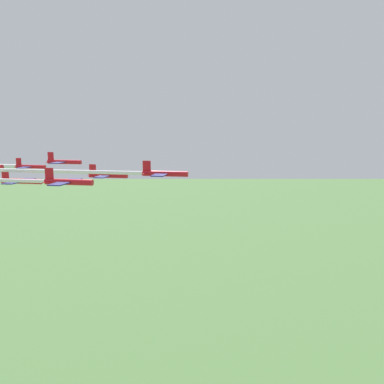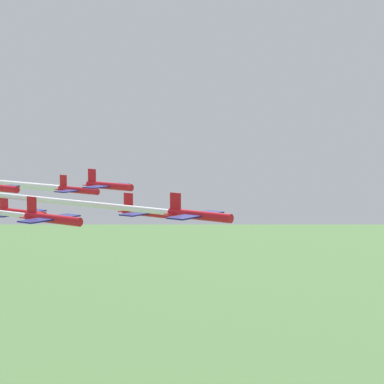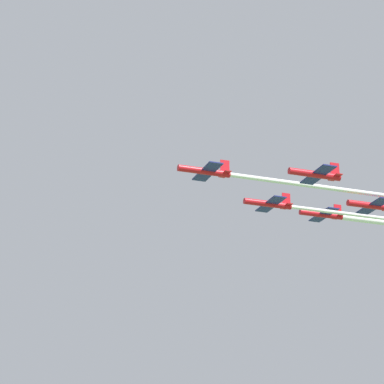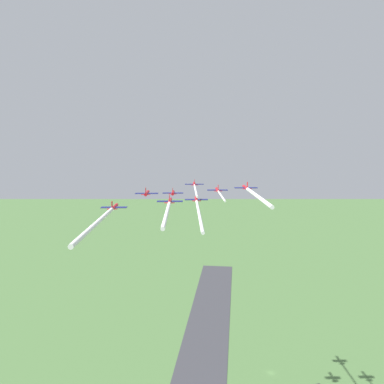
{
  "view_description": "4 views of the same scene",
  "coord_description": "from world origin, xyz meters",
  "px_view_note": "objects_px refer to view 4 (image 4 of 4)",
  "views": [
    {
      "loc": [
        20.3,
        26.05,
        139.12
      ],
      "look_at": [
        15.74,
        -51.58,
        125.39
      ],
      "focal_mm": 35.0,
      "sensor_mm": 36.0,
      "label": 1
    },
    {
      "loc": [
        -27.63,
        55.63,
        145.48
      ],
      "look_at": [
        25.11,
        -63.1,
        131.11
      ],
      "focal_mm": 85.0,
      "sensor_mm": 36.0,
      "label": 2
    },
    {
      "loc": [
        -66.36,
        -189.88,
        64.7
      ],
      "look_at": [
        20.27,
        -55.12,
        124.93
      ],
      "focal_mm": 85.0,
      "sensor_mm": 36.0,
      "label": 3
    },
    {
      "loc": [
        208.07,
        -105.42,
        149.96
      ],
      "look_at": [
        26.68,
        -60.02,
        125.19
      ],
      "focal_mm": 35.0,
      "sensor_mm": 36.0,
      "label": 4
    }
  ],
  "objects_px": {
    "jet_6": "(114,207)",
    "jet_7": "(170,201)",
    "jet_3": "(147,193)",
    "jet_1": "(173,193)",
    "jet_2": "(217,190)",
    "jet_5": "(246,188)",
    "jet_0": "(194,184)",
    "jet_4": "(196,199)"
  },
  "relations": [
    {
      "from": "jet_1",
      "to": "jet_5",
      "type": "relative_size",
      "value": 1.0
    },
    {
      "from": "jet_7",
      "to": "jet_2",
      "type": "bearing_deg",
      "value": 59.53
    },
    {
      "from": "jet_1",
      "to": "jet_3",
      "type": "bearing_deg",
      "value": -120.47
    },
    {
      "from": "jet_1",
      "to": "jet_6",
      "type": "height_order",
      "value": "jet_1"
    },
    {
      "from": "jet_2",
      "to": "jet_4",
      "type": "xyz_separation_m",
      "value": [
        14.99,
        -14.21,
        -1.78
      ]
    },
    {
      "from": "jet_2",
      "to": "jet_3",
      "type": "height_order",
      "value": "jet_3"
    },
    {
      "from": "jet_3",
      "to": "jet_6",
      "type": "height_order",
      "value": "jet_3"
    },
    {
      "from": "jet_0",
      "to": "jet_6",
      "type": "bearing_deg",
      "value": -120.47
    },
    {
      "from": "jet_0",
      "to": "jet_4",
      "type": "relative_size",
      "value": 1.0
    },
    {
      "from": "jet_5",
      "to": "jet_7",
      "type": "xyz_separation_m",
      "value": [
        10.28,
        -34.62,
        -2.89
      ]
    },
    {
      "from": "jet_5",
      "to": "jet_1",
      "type": "bearing_deg",
      "value": 150.46
    },
    {
      "from": "jet_3",
      "to": "jet_1",
      "type": "bearing_deg",
      "value": 59.53
    },
    {
      "from": "jet_2",
      "to": "jet_4",
      "type": "relative_size",
      "value": 1.0
    },
    {
      "from": "jet_1",
      "to": "jet_6",
      "type": "relative_size",
      "value": 1.0
    },
    {
      "from": "jet_0",
      "to": "jet_1",
      "type": "bearing_deg",
      "value": -120.47
    },
    {
      "from": "jet_3",
      "to": "jet_4",
      "type": "height_order",
      "value": "jet_3"
    },
    {
      "from": "jet_4",
      "to": "jet_1",
      "type": "bearing_deg",
      "value": 120.47
    },
    {
      "from": "jet_3",
      "to": "jet_5",
      "type": "distance_m",
      "value": 41.95
    },
    {
      "from": "jet_0",
      "to": "jet_6",
      "type": "height_order",
      "value": "jet_0"
    },
    {
      "from": "jet_5",
      "to": "jet_6",
      "type": "height_order",
      "value": "jet_5"
    },
    {
      "from": "jet_5",
      "to": "jet_6",
      "type": "distance_m",
      "value": 55.55
    },
    {
      "from": "jet_2",
      "to": "jet_6",
      "type": "height_order",
      "value": "jet_2"
    },
    {
      "from": "jet_6",
      "to": "jet_7",
      "type": "bearing_deg",
      "value": -0.0
    },
    {
      "from": "jet_0",
      "to": "jet_5",
      "type": "bearing_deg",
      "value": -59.53
    },
    {
      "from": "jet_0",
      "to": "jet_5",
      "type": "relative_size",
      "value": 1.0
    },
    {
      "from": "jet_0",
      "to": "jet_5",
      "type": "distance_m",
      "value": 41.38
    },
    {
      "from": "jet_4",
      "to": "jet_5",
      "type": "bearing_deg",
      "value": -0.0
    },
    {
      "from": "jet_0",
      "to": "jet_1",
      "type": "distance_m",
      "value": 20.77
    },
    {
      "from": "jet_4",
      "to": "jet_6",
      "type": "bearing_deg",
      "value": -150.46
    },
    {
      "from": "jet_3",
      "to": "jet_7",
      "type": "xyz_separation_m",
      "value": [
        19.7,
        6.2,
        -0.6
      ]
    },
    {
      "from": "jet_7",
      "to": "jet_6",
      "type": "bearing_deg",
      "value": 180.0
    },
    {
      "from": "jet_6",
      "to": "jet_3",
      "type": "bearing_deg",
      "value": 59.53
    },
    {
      "from": "jet_4",
      "to": "jet_7",
      "type": "height_order",
      "value": "jet_7"
    },
    {
      "from": "jet_2",
      "to": "jet_3",
      "type": "relative_size",
      "value": 1.0
    },
    {
      "from": "jet_0",
      "to": "jet_7",
      "type": "distance_m",
      "value": 54.43
    },
    {
      "from": "jet_0",
      "to": "jet_5",
      "type": "height_order",
      "value": "jet_5"
    },
    {
      "from": "jet_1",
      "to": "jet_2",
      "type": "distance_m",
      "value": 20.99
    },
    {
      "from": "jet_1",
      "to": "jet_3",
      "type": "xyz_separation_m",
      "value": [
        14.99,
        -14.21,
        2.27
      ]
    },
    {
      "from": "jet_1",
      "to": "jet_3",
      "type": "height_order",
      "value": "jet_3"
    },
    {
      "from": "jet_0",
      "to": "jet_7",
      "type": "xyz_separation_m",
      "value": [
        49.69,
        -22.22,
        -0.49
      ]
    },
    {
      "from": "jet_3",
      "to": "jet_0",
      "type": "bearing_deg",
      "value": 59.53
    },
    {
      "from": "jet_0",
      "to": "jet_2",
      "type": "height_order",
      "value": "jet_0"
    }
  ]
}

